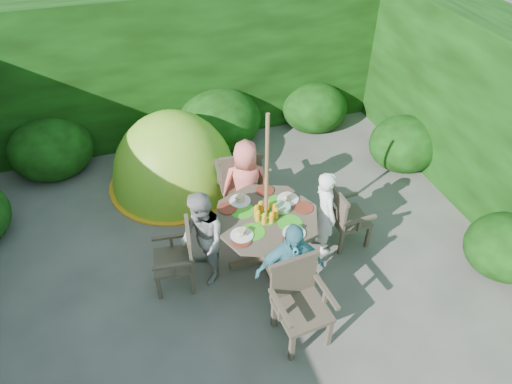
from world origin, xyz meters
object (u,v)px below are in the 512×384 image
object	(u,v)px
garden_chair_back	(239,179)
garden_chair_front	(299,300)
parasol_pole	(266,196)
garden_chair_right	(345,216)
dome_tent	(176,182)
garden_chair_left	(179,257)
child_right	(325,212)
patio_table	(266,224)
child_front	(290,271)
child_left	(202,239)
child_back	(246,185)

from	to	relation	value
garden_chair_back	garden_chair_front	xyz separation A→B (m)	(0.04, -2.18, -0.02)
parasol_pole	garden_chair_right	size ratio (longest dim) A/B	2.52
dome_tent	garden_chair_left	bearing A→B (deg)	-100.64
garden_chair_back	child_right	size ratio (longest dim) A/B	0.82
dome_tent	patio_table	bearing A→B (deg)	-70.33
child_front	parasol_pole	bearing A→B (deg)	96.96
child_right	child_left	world-z (taller)	child_left
patio_table	dome_tent	size ratio (longest dim) A/B	0.57
garden_chair_right	child_front	world-z (taller)	child_front
garden_chair_back	dome_tent	distance (m)	1.33
garden_chair_left	child_right	xyz separation A→B (m)	(1.90, 0.04, 0.16)
garden_chair_right	garden_chair_back	xyz separation A→B (m)	(-1.13, 1.07, 0.08)
garden_chair_left	child_back	size ratio (longest dim) A/B	0.65
child_left	garden_chair_left	bearing A→B (deg)	-93.97
child_left	dome_tent	world-z (taller)	child_left
garden_chair_left	dome_tent	size ratio (longest dim) A/B	0.36
garden_chair_right	parasol_pole	bearing A→B (deg)	88.79
garden_chair_front	child_right	size ratio (longest dim) A/B	0.79
garden_chair_left	dome_tent	xyz separation A→B (m)	(0.27, 2.03, -0.46)
garden_chair_front	child_right	world-z (taller)	child_right
parasol_pole	garden_chair_back	bearing A→B (deg)	91.49
garden_chair_front	child_front	size ratio (longest dim) A/B	0.73
garden_chair_right	garden_chair_back	distance (m)	1.56
child_back	child_front	world-z (taller)	child_front
garden_chair_right	child_left	distance (m)	1.91
garden_chair_right	dome_tent	distance (m)	2.81
child_right	dome_tent	bearing A→B (deg)	39.33
garden_chair_back	garden_chair_front	distance (m)	2.18
garden_chair_right	garden_chair_front	distance (m)	1.56
child_back	child_front	distance (m)	1.60
child_back	garden_chair_back	bearing A→B (deg)	-74.01
garden_chair_right	child_back	distance (m)	1.38
garden_chair_front	patio_table	bearing A→B (deg)	84.92
parasol_pole	child_back	xyz separation A→B (m)	(-0.01, 0.80, -0.43)
child_back	dome_tent	xyz separation A→B (m)	(-0.82, 1.20, -0.67)
patio_table	child_right	xyz separation A→B (m)	(0.80, 0.01, -0.03)
garden_chair_right	patio_table	bearing A→B (deg)	88.73
garden_chair_back	child_back	bearing A→B (deg)	97.20
parasol_pole	garden_chair_left	xyz separation A→B (m)	(-1.10, -0.03, -0.64)
child_front	dome_tent	xyz separation A→B (m)	(-0.85, 2.80, -0.67)
parasol_pole	child_right	size ratio (longest dim) A/B	1.78
parasol_pole	child_front	distance (m)	0.91
patio_table	child_front	distance (m)	0.80
parasol_pole	child_front	bearing A→B (deg)	-88.96
patio_table	dome_tent	bearing A→B (deg)	112.71
patio_table	child_left	world-z (taller)	child_left
child_front	garden_chair_back	bearing A→B (deg)	97.22
patio_table	child_right	size ratio (longest dim) A/B	1.10
garden_chair_back	child_back	size ratio (longest dim) A/B	0.76
garden_chair_left	child_left	distance (m)	0.36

